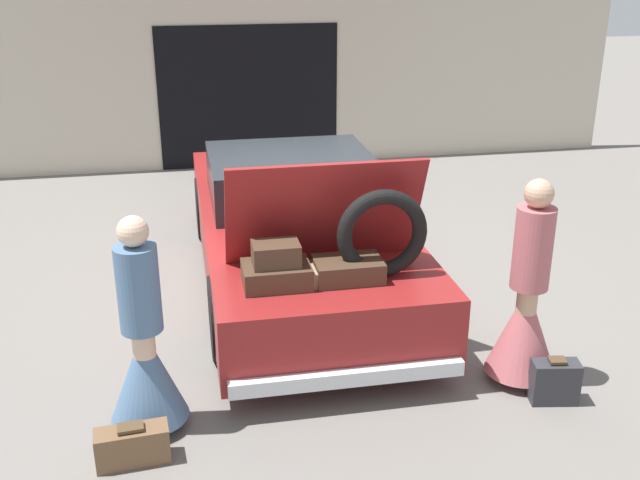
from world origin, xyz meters
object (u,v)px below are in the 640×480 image
Objects in this scene: person_left at (145,355)px; person_right at (526,312)px; suitcase_beside_left_person at (132,446)px; suitcase_beside_right_person at (554,382)px; car at (296,228)px.

person_right reaches higher than person_left.
suitcase_beside_right_person is at bearing 2.48° from suitcase_beside_left_person.
suitcase_beside_right_person is (1.59, -2.62, -0.42)m from car.
car reaches higher than suitcase_beside_left_person.
person_right is at bearing -56.93° from car.
suitcase_beside_right_person is (3.07, -0.28, -0.42)m from person_left.
suitcase_beside_left_person is at bearing -19.99° from person_left.
suitcase_beside_left_person is (-0.11, -0.42, -0.46)m from person_left.
suitcase_beside_left_person is at bearing 113.87° from person_right.
car is 3.21m from suitcase_beside_left_person.
car is 2.96× the size of person_left.
car is at bearing 47.85° from person_right.
car is at bearing 121.36° from suitcase_beside_right_person.
person_left is 0.96× the size of person_right.
person_right is 3.35× the size of suitcase_beside_left_person.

